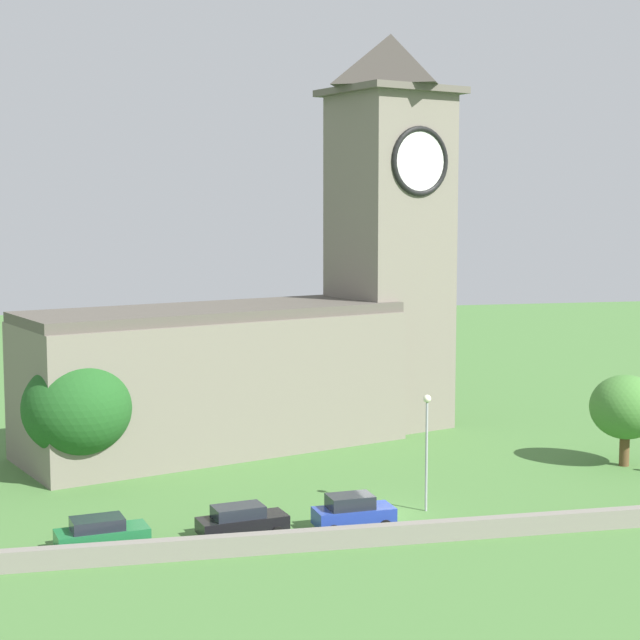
{
  "coord_description": "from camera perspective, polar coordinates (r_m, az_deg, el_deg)",
  "views": [
    {
      "loc": [
        -15.56,
        -54.23,
        16.99
      ],
      "look_at": [
        -1.78,
        7.31,
        10.1
      ],
      "focal_mm": 58.97,
      "sensor_mm": 36.0,
      "label": 1
    }
  ],
  "objects": [
    {
      "name": "ground_plane",
      "position": [
        72.96,
        0.04,
        -7.23
      ],
      "size": [
        200.0,
        200.0,
        0.0
      ],
      "primitive_type": "plane",
      "color": "#477538"
    },
    {
      "name": "church",
      "position": [
        75.99,
        -1.74,
        0.26
      ],
      "size": [
        33.66,
        19.37,
        29.77
      ],
      "color": "slate",
      "rests_on": "ground"
    },
    {
      "name": "quay_barrier",
      "position": [
        54.34,
        4.73,
        -11.44
      ],
      "size": [
        53.46,
        0.7,
        1.01
      ],
      "primitive_type": "cube",
      "color": "gray",
      "rests_on": "ground"
    },
    {
      "name": "car_green",
      "position": [
        54.16,
        -11.81,
        -11.26
      ],
      "size": [
        4.78,
        2.81,
        1.64
      ],
      "color": "#1E6B38",
      "rests_on": "ground"
    },
    {
      "name": "car_black",
      "position": [
        55.13,
        -4.29,
        -10.81
      ],
      "size": [
        4.85,
        2.73,
        1.66
      ],
      "color": "black",
      "rests_on": "ground"
    },
    {
      "name": "car_blue",
      "position": [
        55.95,
        1.8,
        -10.4
      ],
      "size": [
        4.34,
        2.44,
        1.93
      ],
      "color": "#233D9E",
      "rests_on": "ground"
    },
    {
      "name": "streetlamp_west_mid",
      "position": [
        58.81,
        5.81,
        -6.12
      ],
      "size": [
        0.44,
        0.44,
        6.58
      ],
      "color": "#9EA0A5",
      "rests_on": "ground"
    },
    {
      "name": "tree_riverside_east",
      "position": [
        71.5,
        16.26,
        -4.57
      ],
      "size": [
        4.67,
        4.67,
        6.02
      ],
      "color": "brown",
      "rests_on": "ground"
    },
    {
      "name": "tree_riverside_west",
      "position": [
        66.8,
        -13.05,
        -4.67
      ],
      "size": [
        6.78,
        6.78,
        7.61
      ],
      "color": "brown",
      "rests_on": "ground"
    }
  ]
}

